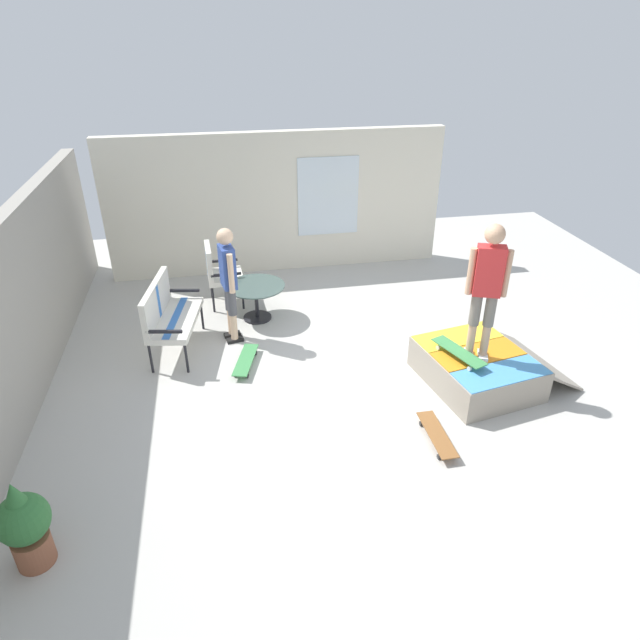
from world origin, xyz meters
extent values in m
cube|color=beige|center=(0.00, 0.00, -0.05)|extent=(12.00, 12.00, 0.10)
cube|color=#9E998E|center=(0.00, 4.00, 1.10)|extent=(9.00, 0.20, 2.19)
cube|color=silver|center=(3.80, 0.50, 1.25)|extent=(0.20, 6.00, 2.49)
cube|color=silver|center=(3.69, -0.40, 1.35)|extent=(0.03, 1.10, 1.40)
cube|color=gray|center=(-0.40, -1.52, 0.21)|extent=(1.59, 1.43, 0.43)
cube|color=#4C99D8|center=(-0.86, -1.60, 0.43)|extent=(0.65, 1.22, 0.01)
cube|color=orange|center=(-0.40, -1.52, 0.43)|extent=(0.65, 1.22, 0.01)
cube|color=yellow|center=(0.06, -1.43, 0.43)|extent=(0.65, 1.22, 0.01)
cylinder|color=#B2B2B7|center=(-0.50, -0.95, 0.40)|extent=(1.33, 0.29, 0.05)
cube|color=gray|center=(-0.24, -2.37, 0.19)|extent=(1.45, 0.85, 0.36)
cylinder|color=black|center=(0.53, 2.15, 0.22)|extent=(0.04, 0.04, 0.44)
cylinder|color=black|center=(1.68, 1.94, 0.22)|extent=(0.04, 0.04, 0.44)
cylinder|color=black|center=(0.61, 2.61, 0.22)|extent=(0.04, 0.04, 0.44)
cylinder|color=black|center=(1.76, 2.40, 0.22)|extent=(0.04, 0.04, 0.44)
cube|color=silver|center=(1.15, 2.28, 0.48)|extent=(1.33, 0.76, 0.08)
cube|color=#3872C6|center=(1.15, 2.28, 0.52)|extent=(1.21, 0.31, 0.00)
cube|color=silver|center=(1.19, 2.51, 0.77)|extent=(1.24, 0.30, 0.50)
cube|color=#3872C6|center=(1.19, 2.51, 0.77)|extent=(0.11, 0.10, 0.46)
cube|color=black|center=(0.55, 2.38, 0.64)|extent=(0.12, 0.47, 0.04)
cube|color=black|center=(1.74, 2.17, 0.64)|extent=(0.12, 0.47, 0.04)
cylinder|color=black|center=(2.23, 1.29, 0.22)|extent=(0.04, 0.04, 0.44)
cylinder|color=black|center=(2.77, 1.32, 0.22)|extent=(0.04, 0.04, 0.44)
cylinder|color=black|center=(2.21, 1.76, 0.22)|extent=(0.04, 0.04, 0.44)
cylinder|color=black|center=(2.75, 1.79, 0.22)|extent=(0.04, 0.04, 0.44)
cube|color=silver|center=(2.49, 1.54, 0.48)|extent=(0.64, 0.58, 0.08)
cube|color=#3872C6|center=(2.49, 1.54, 0.52)|extent=(0.58, 0.13, 0.00)
cube|color=silver|center=(2.48, 1.77, 0.77)|extent=(0.62, 0.11, 0.50)
cube|color=#3872C6|center=(2.48, 1.77, 0.77)|extent=(0.10, 0.09, 0.46)
cube|color=black|center=(2.20, 1.53, 0.64)|extent=(0.06, 0.47, 0.04)
cube|color=black|center=(2.78, 1.55, 0.64)|extent=(0.06, 0.47, 0.04)
cylinder|color=black|center=(1.87, 1.10, 0.28)|extent=(0.06, 0.06, 0.55)
cylinder|color=black|center=(1.87, 1.10, 0.01)|extent=(0.44, 0.44, 0.03)
cylinder|color=#425651|center=(1.87, 1.10, 0.56)|extent=(0.90, 0.90, 0.02)
cube|color=black|center=(1.22, 1.49, 0.03)|extent=(0.15, 0.26, 0.05)
cylinder|color=beige|center=(1.22, 1.49, 0.25)|extent=(0.10, 0.10, 0.40)
cylinder|color=#4C4C51|center=(1.22, 1.49, 0.65)|extent=(0.13, 0.13, 0.40)
cube|color=black|center=(1.38, 1.52, 0.03)|extent=(0.15, 0.26, 0.05)
cylinder|color=beige|center=(1.38, 1.52, 0.25)|extent=(0.10, 0.10, 0.40)
cylinder|color=#4C4C51|center=(1.38, 1.52, 0.65)|extent=(0.13, 0.13, 0.40)
cube|color=#334C99|center=(1.30, 1.50, 1.15)|extent=(0.35, 0.24, 0.59)
sphere|color=beige|center=(1.30, 1.50, 1.59)|extent=(0.23, 0.23, 0.23)
cylinder|color=beige|center=(1.10, 1.47, 1.13)|extent=(0.08, 0.08, 0.56)
cylinder|color=beige|center=(1.50, 1.54, 1.13)|extent=(0.08, 0.08, 0.56)
cube|color=silver|center=(-0.49, -1.53, 0.47)|extent=(0.26, 0.19, 0.05)
cylinder|color=tan|center=(-0.49, -1.53, 0.70)|extent=(0.10, 0.10, 0.41)
cylinder|color=slate|center=(-0.49, -1.53, 1.10)|extent=(0.13, 0.13, 0.41)
cube|color=silver|center=(-0.43, -1.37, 0.47)|extent=(0.26, 0.19, 0.05)
cylinder|color=tan|center=(-0.43, -1.37, 0.70)|extent=(0.10, 0.10, 0.41)
cylinder|color=slate|center=(-0.43, -1.37, 1.10)|extent=(0.13, 0.13, 0.41)
cube|color=red|center=(-0.46, -1.45, 1.61)|extent=(0.28, 0.36, 0.60)
sphere|color=tan|center=(-0.46, -1.45, 2.06)|extent=(0.23, 0.23, 0.23)
cylinder|color=tan|center=(-0.53, -1.63, 1.59)|extent=(0.08, 0.08, 0.57)
cylinder|color=tan|center=(-0.39, -1.26, 1.59)|extent=(0.08, 0.08, 0.57)
cube|color=#3F8C4C|center=(0.55, 1.38, 0.09)|extent=(0.82, 0.42, 0.02)
cylinder|color=#333333|center=(0.79, 1.22, 0.03)|extent=(0.06, 0.04, 0.06)
cylinder|color=#333333|center=(0.84, 1.37, 0.03)|extent=(0.06, 0.04, 0.06)
cylinder|color=#333333|center=(0.26, 1.38, 0.03)|extent=(0.06, 0.04, 0.06)
cylinder|color=#333333|center=(0.30, 1.53, 0.03)|extent=(0.06, 0.04, 0.06)
cube|color=brown|center=(-1.38, -0.62, 0.09)|extent=(0.80, 0.20, 0.02)
cylinder|color=#333333|center=(-1.10, -0.70, 0.03)|extent=(0.06, 0.03, 0.06)
cylinder|color=#333333|center=(-1.10, -0.54, 0.03)|extent=(0.06, 0.03, 0.06)
cylinder|color=#333333|center=(-1.66, -0.70, 0.03)|extent=(0.06, 0.03, 0.06)
cylinder|color=#333333|center=(-1.66, -0.54, 0.03)|extent=(0.06, 0.03, 0.06)
cube|color=#3F8C4C|center=(-0.45, -1.22, 0.53)|extent=(0.82, 0.46, 0.01)
cylinder|color=silver|center=(-0.16, -1.20, 0.47)|extent=(0.06, 0.05, 0.06)
cylinder|color=silver|center=(-0.21, -1.05, 0.47)|extent=(0.06, 0.05, 0.06)
cylinder|color=silver|center=(-0.69, -1.39, 0.47)|extent=(0.06, 0.05, 0.06)
cylinder|color=silver|center=(-0.74, -1.24, 0.47)|extent=(0.06, 0.05, 0.06)
cylinder|color=brown|center=(-2.21, 3.39, 0.15)|extent=(0.32, 0.32, 0.30)
sphere|color=#2D6B33|center=(-2.21, 3.39, 0.52)|extent=(0.44, 0.44, 0.44)
cone|color=#2D6B33|center=(-2.21, 3.39, 0.78)|extent=(0.24, 0.24, 0.28)
camera|label=1|loc=(-5.82, 1.56, 4.18)|focal=30.96mm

